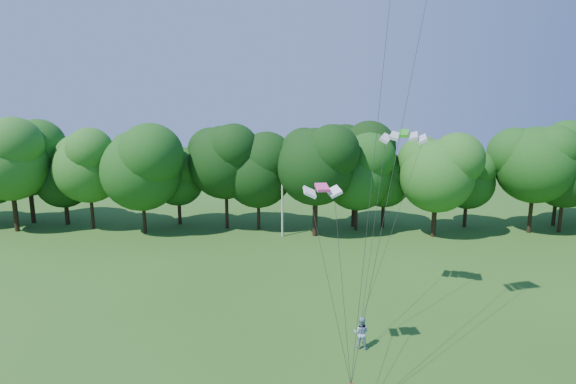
{
  "coord_description": "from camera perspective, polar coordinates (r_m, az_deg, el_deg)",
  "views": [
    {
      "loc": [
        0.6,
        -14.53,
        14.09
      ],
      "look_at": [
        0.22,
        13.0,
        8.78
      ],
      "focal_mm": 28.0,
      "sensor_mm": 36.0,
      "label": 1
    }
  ],
  "objects": [
    {
      "name": "tree_back_center",
      "position": [
        52.53,
        8.55,
        4.53
      ],
      "size": [
        9.2,
        9.2,
        13.38
      ],
      "color": "black",
      "rests_on": "ground"
    },
    {
      "name": "tree_back_east",
      "position": [
        61.18,
        31.24,
        2.95
      ],
      "size": [
        8.03,
        8.03,
        11.69
      ],
      "color": "#311C13",
      "rests_on": "ground"
    },
    {
      "name": "kite_green",
      "position": [
        31.81,
        14.53,
        7.23
      ],
      "size": [
        3.35,
        2.25,
        0.51
      ],
      "rotation": [
        0.0,
        0.0,
        -0.31
      ],
      "color": "green",
      "rests_on": "ground"
    },
    {
      "name": "kite_flyer_right",
      "position": [
        27.99,
        9.26,
        -17.21
      ],
      "size": [
        1.09,
        0.94,
        1.92
      ],
      "primitive_type": "imported",
      "rotation": [
        0.0,
        0.0,
        2.88
      ],
      "color": "#91ABC9",
      "rests_on": "ground"
    },
    {
      "name": "kite_pink",
      "position": [
        22.42,
        4.35,
        0.58
      ],
      "size": [
        2.01,
        1.18,
        0.33
      ],
      "rotation": [
        0.0,
        0.0,
        0.14
      ],
      "color": "#FF4691",
      "rests_on": "ground"
    },
    {
      "name": "utility_pole",
      "position": [
        48.4,
        -0.73,
        -0.67
      ],
      "size": [
        1.69,
        0.36,
        8.52
      ],
      "rotation": [
        0.0,
        0.0,
        -0.17
      ],
      "color": "beige",
      "rests_on": "ground"
    },
    {
      "name": "tree_back_west",
      "position": [
        61.89,
        -30.34,
        4.76
      ],
      "size": [
        9.97,
        9.97,
        14.51
      ],
      "color": "#321C14",
      "rests_on": "ground"
    }
  ]
}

